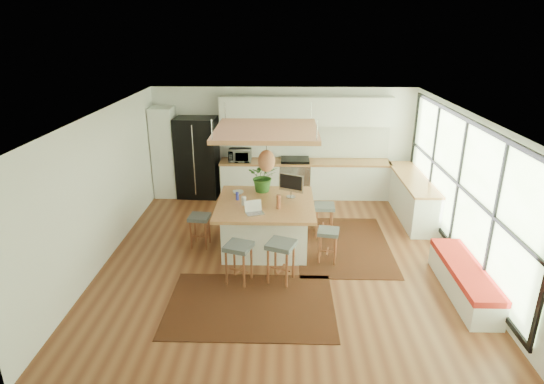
{
  "coord_description": "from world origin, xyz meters",
  "views": [
    {
      "loc": [
        0.02,
        -7.57,
        4.12
      ],
      "look_at": [
        -0.2,
        0.5,
        1.1
      ],
      "focal_mm": 29.65,
      "sensor_mm": 36.0,
      "label": 1
    }
  ],
  "objects_px": {
    "stool_near_right": "(281,263)",
    "island_plant": "(264,180)",
    "stool_right_front": "(328,244)",
    "laptop": "(255,208)",
    "stool_right_back": "(324,219)",
    "stool_left_side": "(200,229)",
    "microwave": "(240,154)",
    "fridge": "(198,160)",
    "monitor": "(291,185)",
    "stool_near_left": "(239,263)",
    "island": "(266,224)"
  },
  "relations": [
    {
      "from": "laptop",
      "to": "microwave",
      "type": "height_order",
      "value": "microwave"
    },
    {
      "from": "stool_near_right",
      "to": "stool_left_side",
      "type": "height_order",
      "value": "stool_near_right"
    },
    {
      "from": "stool_right_back",
      "to": "stool_left_side",
      "type": "distance_m",
      "value": 2.52
    },
    {
      "from": "monitor",
      "to": "microwave",
      "type": "height_order",
      "value": "monitor"
    },
    {
      "from": "stool_near_left",
      "to": "monitor",
      "type": "distance_m",
      "value": 2.02
    },
    {
      "from": "fridge",
      "to": "stool_near_right",
      "type": "xyz_separation_m",
      "value": [
        2.12,
        -4.1,
        -0.57
      ]
    },
    {
      "from": "stool_right_front",
      "to": "stool_near_left",
      "type": "bearing_deg",
      "value": -154.01
    },
    {
      "from": "fridge",
      "to": "island",
      "type": "height_order",
      "value": "fridge"
    },
    {
      "from": "island",
      "to": "stool_left_side",
      "type": "height_order",
      "value": "island"
    },
    {
      "from": "stool_near_left",
      "to": "stool_near_right",
      "type": "relative_size",
      "value": 0.96
    },
    {
      "from": "laptop",
      "to": "stool_left_side",
      "type": "bearing_deg",
      "value": 133.88
    },
    {
      "from": "stool_right_back",
      "to": "laptop",
      "type": "relative_size",
      "value": 2.04
    },
    {
      "from": "laptop",
      "to": "stool_right_back",
      "type": "bearing_deg",
      "value": 18.06
    },
    {
      "from": "stool_right_front",
      "to": "laptop",
      "type": "xyz_separation_m",
      "value": [
        -1.33,
        0.01,
        0.7
      ]
    },
    {
      "from": "stool_right_front",
      "to": "stool_left_side",
      "type": "xyz_separation_m",
      "value": [
        -2.45,
        0.54,
        0.0
      ]
    },
    {
      "from": "stool_right_front",
      "to": "island_plant",
      "type": "distance_m",
      "value": 1.89
    },
    {
      "from": "stool_near_right",
      "to": "stool_right_back",
      "type": "distance_m",
      "value": 2.01
    },
    {
      "from": "fridge",
      "to": "island",
      "type": "bearing_deg",
      "value": -53.93
    },
    {
      "from": "stool_near_right",
      "to": "island_plant",
      "type": "relative_size",
      "value": 1.14
    },
    {
      "from": "stool_right_front",
      "to": "stool_right_back",
      "type": "bearing_deg",
      "value": 89.2
    },
    {
      "from": "monitor",
      "to": "microwave",
      "type": "relative_size",
      "value": 0.94
    },
    {
      "from": "stool_right_front",
      "to": "laptop",
      "type": "bearing_deg",
      "value": 179.66
    },
    {
      "from": "laptop",
      "to": "monitor",
      "type": "bearing_deg",
      "value": 31.62
    },
    {
      "from": "stool_right_back",
      "to": "island",
      "type": "bearing_deg",
      "value": -156.27
    },
    {
      "from": "stool_right_back",
      "to": "island_plant",
      "type": "distance_m",
      "value": 1.49
    },
    {
      "from": "island_plant",
      "to": "microwave",
      "type": "bearing_deg",
      "value": 107.76
    },
    {
      "from": "stool_near_right",
      "to": "laptop",
      "type": "height_order",
      "value": "laptop"
    },
    {
      "from": "stool_near_right",
      "to": "laptop",
      "type": "bearing_deg",
      "value": 123.3
    },
    {
      "from": "stool_near_right",
      "to": "island_plant",
      "type": "distance_m",
      "value": 2.1
    },
    {
      "from": "stool_left_side",
      "to": "monitor",
      "type": "xyz_separation_m",
      "value": [
        1.77,
        0.31,
        0.83
      ]
    },
    {
      "from": "stool_near_right",
      "to": "island_plant",
      "type": "xyz_separation_m",
      "value": [
        -0.37,
        1.9,
        0.83
      ]
    },
    {
      "from": "stool_left_side",
      "to": "stool_right_front",
      "type": "bearing_deg",
      "value": -12.47
    },
    {
      "from": "laptop",
      "to": "island_plant",
      "type": "height_order",
      "value": "island_plant"
    },
    {
      "from": "laptop",
      "to": "monitor",
      "type": "relative_size",
      "value": 0.64
    },
    {
      "from": "island",
      "to": "stool_near_left",
      "type": "bearing_deg",
      "value": -106.59
    },
    {
      "from": "fridge",
      "to": "stool_right_front",
      "type": "xyz_separation_m",
      "value": [
        2.98,
        -3.38,
        -0.57
      ]
    },
    {
      "from": "fridge",
      "to": "island",
      "type": "distance_m",
      "value": 3.38
    },
    {
      "from": "stool_near_right",
      "to": "stool_right_back",
      "type": "bearing_deg",
      "value": 64.31
    },
    {
      "from": "stool_left_side",
      "to": "microwave",
      "type": "xyz_separation_m",
      "value": [
        0.54,
        2.77,
        0.76
      ]
    },
    {
      "from": "island",
      "to": "microwave",
      "type": "xyz_separation_m",
      "value": [
        -0.75,
        2.75,
        0.65
      ]
    },
    {
      "from": "stool_left_side",
      "to": "island_plant",
      "type": "distance_m",
      "value": 1.61
    },
    {
      "from": "fridge",
      "to": "stool_near_right",
      "type": "height_order",
      "value": "fridge"
    },
    {
      "from": "island",
      "to": "stool_right_back",
      "type": "xyz_separation_m",
      "value": [
        1.18,
        0.52,
        -0.11
      ]
    },
    {
      "from": "island",
      "to": "fridge",
      "type": "bearing_deg",
      "value": 122.78
    },
    {
      "from": "stool_right_front",
      "to": "stool_right_back",
      "type": "xyz_separation_m",
      "value": [
        0.02,
        1.09,
        0.0
      ]
    },
    {
      "from": "fridge",
      "to": "stool_near_left",
      "type": "height_order",
      "value": "fridge"
    },
    {
      "from": "monitor",
      "to": "island_plant",
      "type": "relative_size",
      "value": 0.81
    },
    {
      "from": "stool_near_right",
      "to": "laptop",
      "type": "relative_size",
      "value": 2.2
    },
    {
      "from": "island",
      "to": "stool_right_front",
      "type": "distance_m",
      "value": 1.3
    },
    {
      "from": "microwave",
      "to": "stool_near_right",
      "type": "bearing_deg",
      "value": -76.21
    }
  ]
}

